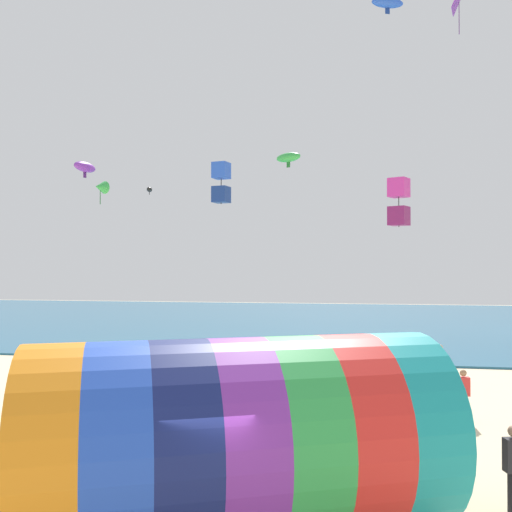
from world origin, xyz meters
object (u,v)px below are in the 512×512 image
Objects in this scene: kite_magenta_box at (399,202)px; bystander_far_left at (463,395)px; kite_green_delta at (100,187)px; kite_green_parafoil at (288,157)px; giant_inflatable_tube at (238,438)px; kite_blue_parafoil at (387,3)px; kite_black_parafoil at (149,190)px; kite_blue_box at (221,183)px; bystander_near_water at (440,366)px; kite_purple_parafoil at (85,167)px.

bystander_far_left is (1.78, -1.09, -5.96)m from kite_magenta_box.
kite_green_parafoil is at bearing 16.65° from kite_green_delta.
giant_inflatable_tube is 21.19m from kite_blue_parafoil.
kite_black_parafoil is 6.19m from kite_green_parafoil.
kite_blue_box reaches higher than bystander_far_left.
giant_inflatable_tube is at bearing -110.12° from kite_magenta_box.
bystander_near_water is at bearing 90.25° from bystander_far_left.
kite_magenta_box is at bearing -47.22° from kite_green_parafoil.
kite_green_delta is 7.72m from kite_green_parafoil.
kite_purple_parafoil is (-13.27, -1.23, -6.92)m from kite_blue_parafoil.
kite_green_parafoil reaches higher than kite_green_delta.
kite_green_delta is (-11.38, 2.25, 1.04)m from kite_magenta_box.
kite_black_parafoil is at bearing 179.04° from kite_green_parafoil.
bystander_far_left is at bearing -25.19° from kite_black_parafoil.
kite_blue_parafoil reaches higher than kite_green_delta.
giant_inflatable_tube is 5.79× the size of kite_blue_box.
kite_purple_parafoil is (-13.24, 4.68, 2.30)m from kite_magenta_box.
kite_green_parafoil is (-4.10, 4.43, 2.40)m from kite_magenta_box.
kite_green_delta reaches higher than kite_blue_box.
kite_blue_box is 0.87× the size of kite_blue_parafoil.
kite_green_parafoil reaches higher than giant_inflatable_tube.
kite_blue_box is at bearing 105.18° from giant_inflatable_tube.
kite_magenta_box is 1.29× the size of kite_green_parafoil.
kite_blue_parafoil is at bearing 7.68° from kite_black_parafoil.
kite_blue_parafoil is 16.81m from bystander_far_left.
kite_green_delta is at bearing 145.98° from kite_blue_box.
kite_blue_parafoil is 15.02m from kite_purple_parafoil.
kite_green_delta is at bearing 168.81° from kite_magenta_box.
kite_purple_parafoil is 1.57× the size of kite_green_delta.
kite_purple_parafoil is at bearing 140.42° from kite_blue_box.
kite_blue_box is at bearing -39.58° from kite_purple_parafoil.
kite_magenta_box is 0.99× the size of bystander_near_water.
kite_purple_parafoil is 3.31m from kite_green_delta.
kite_purple_parafoil is at bearing 159.00° from bystander_far_left.
kite_black_parafoil is 0.75× the size of kite_green_delta.
kite_purple_parafoil is at bearing -174.70° from kite_blue_parafoil.
bystander_near_water is at bearing -10.32° from kite_green_parafoil.
bystander_near_water is at bearing -5.60° from kite_black_parafoil.
bystander_far_left is at bearing -43.19° from kite_green_parafoil.
kite_blue_box is 0.81× the size of bystander_near_water.
bystander_far_left is (11.95, -5.62, -7.17)m from kite_black_parafoil.
kite_green_parafoil is at bearing 76.84° from kite_blue_box.
kite_blue_box is 7.08m from kite_green_delta.
kite_green_delta is 0.57× the size of bystander_near_water.
kite_black_parafoil is 0.48× the size of kite_purple_parafoil.
kite_magenta_box is at bearing -19.45° from kite_purple_parafoil.
kite_blue_box is at bearing -126.16° from kite_blue_parafoil.
kite_blue_box is 10.94m from bystander_near_water.
kite_magenta_box is at bearing -117.61° from bystander_near_water.
giant_inflatable_tube is at bearing -64.22° from kite_black_parafoil.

